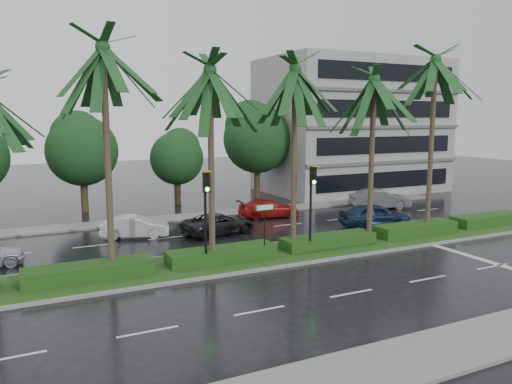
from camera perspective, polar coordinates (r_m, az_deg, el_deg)
name	(u,v)px	position (r m, az deg, el deg)	size (l,w,h in m)	color
ground	(288,261)	(24.16, 3.64, -7.84)	(120.00, 120.00, 0.00)	black
near_sidewalk	(458,346)	(16.64, 22.07, -16.03)	(40.00, 2.40, 0.12)	gray
far_sidewalk	(202,216)	(34.77, -6.22, -2.69)	(40.00, 2.00, 0.12)	gray
median	(278,254)	(24.98, 2.49, -7.09)	(36.00, 4.00, 0.15)	gray
hedge	(278,247)	(24.88, 2.50, -6.27)	(35.20, 1.40, 0.60)	#124014
lane_markings	(345,255)	(25.41, 10.12, -7.11)	(34.00, 13.06, 0.01)	silver
palm_row	(255,83)	(23.55, -0.11, 12.33)	(26.30, 4.20, 10.65)	#473C29
signal_median_left	(206,204)	(22.08, -5.73, -1.43)	(0.34, 0.42, 4.36)	black
signal_median_right	(312,196)	(24.51, 6.40, -0.45)	(0.34, 0.42, 4.36)	black
street_sign	(265,217)	(23.59, 0.99, -2.90)	(0.95, 0.09, 2.60)	black
bg_trees	(186,144)	(39.71, -8.02, 5.43)	(32.82, 5.71, 8.25)	#332617
building	(351,126)	(47.62, 10.81, 7.42)	(16.00, 10.00, 12.00)	gray
car_white	(135,227)	(29.32, -13.66, -3.86)	(3.81, 1.33, 1.26)	silver
car_darkgrey	(219,224)	(29.42, -4.26, -3.61)	(4.48, 2.06, 1.24)	black
car_red	(269,208)	(34.21, 1.47, -1.88)	(4.25, 1.73, 1.23)	#A41311
car_blue	(375,215)	(31.96, 13.46, -2.62)	(4.39, 1.77, 1.50)	#18284A
car_grey	(380,199)	(38.55, 13.94, -0.78)	(4.44, 1.55, 1.46)	slate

